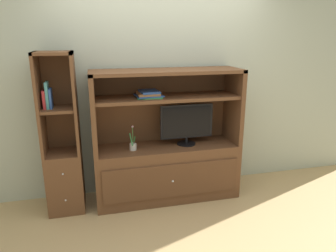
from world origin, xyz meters
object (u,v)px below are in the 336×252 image
at_px(magazine_stack, 149,94).
at_px(bookshelf_tall, 64,159).
at_px(potted_plant, 133,146).
at_px(media_console, 167,158).
at_px(upright_book_row, 48,97).
at_px(tv_monitor, 187,123).

relative_size(magazine_stack, bookshelf_tall, 0.19).
xyz_separation_m(potted_plant, bookshelf_tall, (-0.75, 0.06, -0.10)).
height_order(media_console, upright_book_row, media_console).
bearing_deg(bookshelf_tall, media_console, -0.15).
bearing_deg(upright_book_row, media_console, 0.26).
bearing_deg(magazine_stack, bookshelf_tall, 179.43).
relative_size(bookshelf_tall, upright_book_row, 6.38).
height_order(media_console, bookshelf_tall, bookshelf_tall).
height_order(tv_monitor, magazine_stack, magazine_stack).
relative_size(tv_monitor, potted_plant, 2.21).
relative_size(media_console, upright_book_row, 6.16).
height_order(media_console, potted_plant, media_console).
bearing_deg(bookshelf_tall, potted_plant, -4.46).
xyz_separation_m(magazine_stack, upright_book_row, (-1.04, 0.00, 0.01)).
xyz_separation_m(bookshelf_tall, upright_book_row, (-0.09, -0.01, 0.68)).
distance_m(tv_monitor, potted_plant, 0.67).
relative_size(tv_monitor, bookshelf_tall, 0.36).
relative_size(tv_monitor, upright_book_row, 2.28).
height_order(potted_plant, bookshelf_tall, bookshelf_tall).
bearing_deg(potted_plant, media_console, 7.89).
xyz_separation_m(tv_monitor, magazine_stack, (-0.44, 0.00, 0.36)).
distance_m(tv_monitor, magazine_stack, 0.57).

